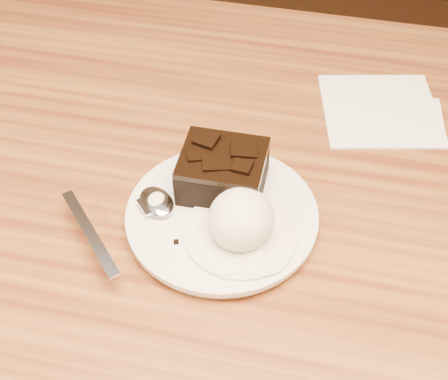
% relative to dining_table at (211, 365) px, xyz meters
% --- Properties ---
extents(dining_table, '(1.20, 0.80, 0.75)m').
position_rel_dining_table_xyz_m(dining_table, '(0.00, 0.00, 0.00)').
color(dining_table, '#5A2A16').
rests_on(dining_table, floor).
extents(plate, '(0.20, 0.20, 0.02)m').
position_rel_dining_table_xyz_m(plate, '(0.02, -0.03, 0.38)').
color(plate, silver).
rests_on(plate, dining_table).
extents(brownie, '(0.09, 0.08, 0.04)m').
position_rel_dining_table_xyz_m(brownie, '(0.02, 0.01, 0.41)').
color(brownie, black).
rests_on(brownie, plate).
extents(ice_cream_scoop, '(0.06, 0.07, 0.05)m').
position_rel_dining_table_xyz_m(ice_cream_scoop, '(0.05, -0.05, 0.41)').
color(ice_cream_scoop, white).
rests_on(ice_cream_scoop, plate).
extents(melt_puddle, '(0.11, 0.11, 0.00)m').
position_rel_dining_table_xyz_m(melt_puddle, '(0.05, -0.05, 0.39)').
color(melt_puddle, silver).
rests_on(melt_puddle, plate).
extents(spoon, '(0.15, 0.16, 0.01)m').
position_rel_dining_table_xyz_m(spoon, '(-0.04, -0.03, 0.40)').
color(spoon, silver).
rests_on(spoon, plate).
extents(napkin, '(0.17, 0.17, 0.01)m').
position_rel_dining_table_xyz_m(napkin, '(0.18, 0.19, 0.38)').
color(napkin, white).
rests_on(napkin, dining_table).
extents(crumb_a, '(0.01, 0.01, 0.00)m').
position_rel_dining_table_xyz_m(crumb_a, '(0.04, -0.03, 0.39)').
color(crumb_a, black).
rests_on(crumb_a, plate).
extents(crumb_b, '(0.01, 0.01, 0.00)m').
position_rel_dining_table_xyz_m(crumb_b, '(-0.01, -0.08, 0.39)').
color(crumb_b, black).
rests_on(crumb_b, plate).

